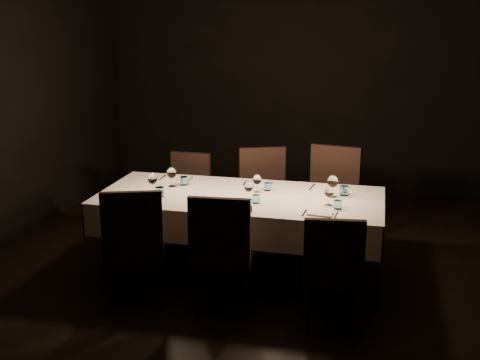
% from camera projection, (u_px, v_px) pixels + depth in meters
% --- Properties ---
extents(room, '(5.01, 6.01, 3.01)m').
position_uv_depth(room, '(240.00, 113.00, 5.16)').
color(room, black).
rests_on(room, ground).
extents(dining_table, '(2.52, 1.12, 0.76)m').
position_uv_depth(dining_table, '(240.00, 203.00, 5.38)').
color(dining_table, black).
rests_on(dining_table, ground).
extents(chair_near_left, '(0.61, 0.61, 1.00)m').
position_uv_depth(chair_near_left, '(134.00, 241.00, 4.87)').
color(chair_near_left, black).
rests_on(chair_near_left, ground).
extents(place_setting_near_left, '(0.34, 0.41, 0.19)m').
position_uv_depth(place_setting_near_left, '(149.00, 188.00, 5.30)').
color(place_setting_near_left, silver).
rests_on(place_setting_near_left, dining_table).
extents(chair_near_center, '(0.51, 0.51, 0.99)m').
position_uv_depth(chair_near_center, '(222.00, 248.00, 4.72)').
color(chair_near_center, black).
rests_on(chair_near_center, ground).
extents(place_setting_near_center, '(0.31, 0.39, 0.16)m').
position_uv_depth(place_setting_near_center, '(247.00, 196.00, 5.11)').
color(place_setting_near_center, silver).
rests_on(place_setting_near_center, dining_table).
extents(chair_near_right, '(0.49, 0.49, 0.92)m').
position_uv_depth(chair_near_right, '(333.00, 267.00, 4.46)').
color(chair_near_right, black).
rests_on(chair_near_right, ground).
extents(place_setting_near_right, '(0.30, 0.39, 0.16)m').
position_uv_depth(place_setting_near_right, '(329.00, 201.00, 4.96)').
color(place_setting_near_right, silver).
rests_on(place_setting_near_right, dining_table).
extents(chair_far_left, '(0.45, 0.45, 0.90)m').
position_uv_depth(chair_far_left, '(188.00, 192.00, 6.38)').
color(chair_far_left, black).
rests_on(chair_far_left, ground).
extents(place_setting_far_left, '(0.33, 0.41, 0.18)m').
position_uv_depth(place_setting_far_left, '(176.00, 177.00, 5.69)').
color(place_setting_far_left, silver).
rests_on(place_setting_far_left, dining_table).
extents(chair_far_center, '(0.62, 0.62, 1.00)m').
position_uv_depth(chair_far_center, '(264.00, 193.00, 6.16)').
color(chair_far_center, black).
rests_on(chair_far_center, ground).
extents(place_setting_far_center, '(0.29, 0.39, 0.16)m').
position_uv_depth(place_setting_far_center, '(260.00, 183.00, 5.52)').
color(place_setting_far_center, silver).
rests_on(place_setting_far_center, dining_table).
extents(chair_far_right, '(0.58, 0.58, 1.05)m').
position_uv_depth(chair_far_right, '(331.00, 196.00, 5.99)').
color(chair_far_right, black).
rests_on(chair_far_right, ground).
extents(place_setting_far_right, '(0.37, 0.42, 0.20)m').
position_uv_depth(place_setting_far_right, '(334.00, 186.00, 5.36)').
color(place_setting_far_right, silver).
rests_on(place_setting_far_right, dining_table).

